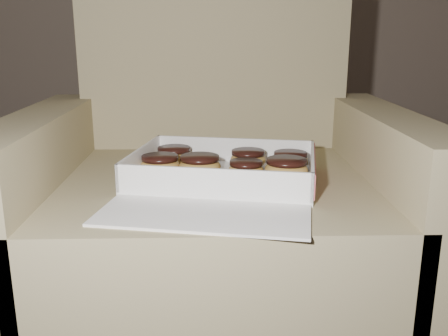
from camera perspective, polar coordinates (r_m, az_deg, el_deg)
name	(u,v)px	position (r m, az deg, el deg)	size (l,w,h in m)	color
armchair	(215,218)	(1.20, -1.01, -5.76)	(0.89, 0.75, 0.93)	#988761
bakery_box	(222,180)	(1.03, -0.20, -1.38)	(0.45, 0.50, 0.06)	white
donut_a	(286,169)	(1.05, 7.14, -0.07)	(0.09, 0.09, 0.05)	gold
donut_b	(160,164)	(1.09, -7.32, 0.41)	(0.09, 0.09, 0.04)	gold
donut_c	(200,165)	(1.07, -2.79, 0.32)	(0.09, 0.09, 0.05)	gold
donut_d	(246,169)	(1.05, 2.52, -0.11)	(0.07, 0.07, 0.04)	gold
donut_e	(174,155)	(1.17, -5.71, 1.47)	(0.08, 0.08, 0.04)	gold
donut_f	(248,158)	(1.14, 2.77, 1.10)	(0.08, 0.08, 0.04)	gold
donut_g	(290,160)	(1.13, 7.58, 0.89)	(0.08, 0.08, 0.04)	gold
crumb_a	(295,196)	(0.95, 8.07, -3.22)	(0.01, 0.01, 0.00)	black
crumb_b	(189,182)	(1.02, -4.01, -1.65)	(0.01, 0.01, 0.00)	black
crumb_c	(146,177)	(1.07, -8.94, -1.08)	(0.01, 0.01, 0.00)	black
crumb_d	(225,188)	(0.99, 0.07, -2.27)	(0.01, 0.01, 0.00)	black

